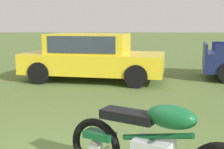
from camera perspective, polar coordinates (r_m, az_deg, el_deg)
motorcycle_green at (r=3.27m, az=7.87°, el=-13.03°), size 1.86×1.21×1.02m
car_yellow at (r=9.35m, az=-3.81°, el=3.75°), size 4.47×2.53×1.43m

